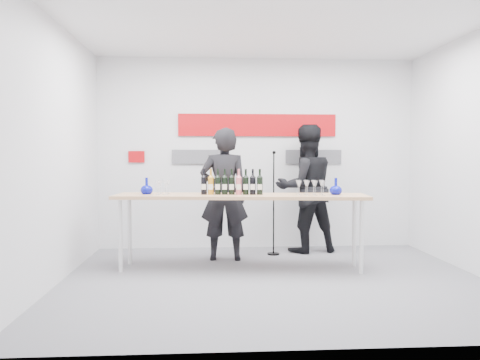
% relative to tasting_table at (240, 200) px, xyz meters
% --- Properties ---
extents(ground, '(5.00, 5.00, 0.00)m').
position_rel_tasting_table_xyz_m(ground, '(0.36, -0.56, -0.89)').
color(ground, slate).
rests_on(ground, ground).
extents(back_wall, '(5.00, 0.04, 3.00)m').
position_rel_tasting_table_xyz_m(back_wall, '(0.36, 1.44, 0.61)').
color(back_wall, silver).
rests_on(back_wall, ground).
extents(signage, '(3.38, 0.02, 0.79)m').
position_rel_tasting_table_xyz_m(signage, '(0.31, 1.41, 0.91)').
color(signage, '#B1070D').
rests_on(signage, back_wall).
extents(tasting_table, '(3.27, 0.95, 0.97)m').
position_rel_tasting_table_xyz_m(tasting_table, '(0.00, 0.00, 0.00)').
color(tasting_table, '#DEAB77').
rests_on(tasting_table, ground).
extents(wine_bottles, '(0.80, 0.15, 0.33)m').
position_rel_tasting_table_xyz_m(wine_bottles, '(-0.11, 0.01, 0.24)').
color(wine_bottles, black).
rests_on(wine_bottles, tasting_table).
extents(decanter_left, '(0.16, 0.16, 0.21)m').
position_rel_tasting_table_xyz_m(decanter_left, '(-1.21, 0.15, 0.18)').
color(decanter_left, '#080E98').
rests_on(decanter_left, tasting_table).
extents(decanter_right, '(0.16, 0.16, 0.21)m').
position_rel_tasting_table_xyz_m(decanter_right, '(1.22, -0.09, 0.18)').
color(decanter_right, '#080E98').
rests_on(decanter_right, tasting_table).
extents(glasses_left, '(0.18, 0.23, 0.18)m').
position_rel_tasting_table_xyz_m(glasses_left, '(-1.00, 0.10, 0.17)').
color(glasses_left, silver).
rests_on(glasses_left, tasting_table).
extents(glasses_right, '(0.38, 0.25, 0.18)m').
position_rel_tasting_table_xyz_m(glasses_right, '(0.89, -0.09, 0.17)').
color(glasses_right, silver).
rests_on(glasses_right, tasting_table).
extents(presenter_left, '(0.69, 0.46, 1.85)m').
position_rel_tasting_table_xyz_m(presenter_left, '(-0.20, 0.55, 0.03)').
color(presenter_left, black).
rests_on(presenter_left, ground).
extents(presenter_right, '(1.07, 0.91, 1.94)m').
position_rel_tasting_table_xyz_m(presenter_right, '(1.06, 1.04, 0.07)').
color(presenter_right, black).
rests_on(presenter_right, ground).
extents(mic_stand, '(0.18, 0.18, 1.54)m').
position_rel_tasting_table_xyz_m(mic_stand, '(0.55, 0.85, -0.43)').
color(mic_stand, black).
rests_on(mic_stand, ground).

